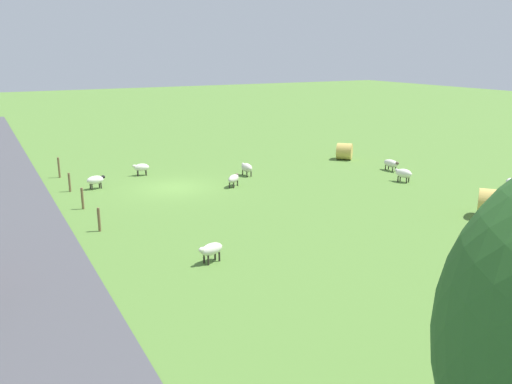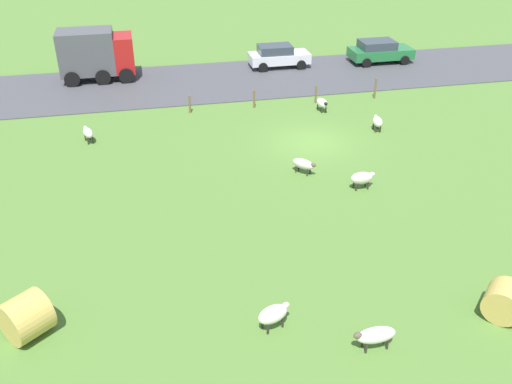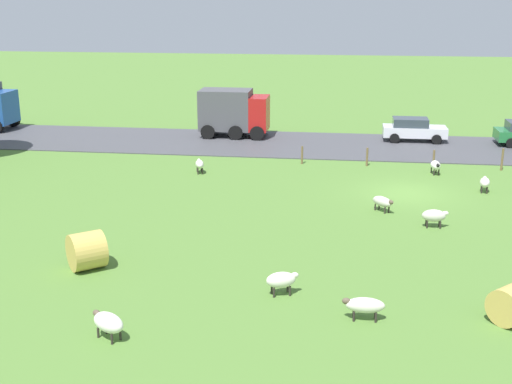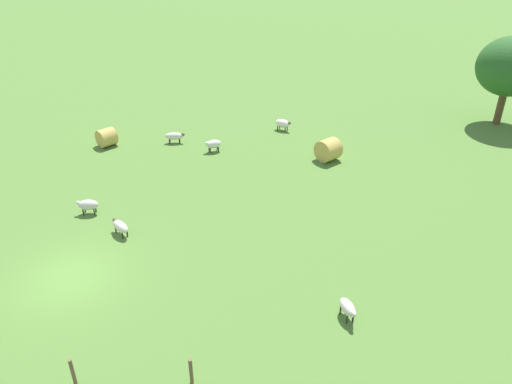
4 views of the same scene
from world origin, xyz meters
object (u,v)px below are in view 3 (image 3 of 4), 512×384
(sheep_4, at_px, (383,202))
(sheep_3, at_px, (200,164))
(car_1, at_px, (413,129))
(hay_bale_1, at_px, (512,305))
(sheep_1, at_px, (364,305))
(truck_2, at_px, (233,111))
(sheep_2, at_px, (108,322))
(sheep_7, at_px, (434,216))
(sheep_5, at_px, (485,182))
(sheep_6, at_px, (436,165))
(sheep_0, at_px, (281,280))
(hay_bale_0, at_px, (87,251))

(sheep_4, bearing_deg, sheep_3, 60.15)
(car_1, bearing_deg, hay_bale_1, -178.69)
(sheep_1, height_order, truck_2, truck_2)
(sheep_1, height_order, sheep_2, sheep_2)
(truck_2, bearing_deg, sheep_1, -162.19)
(sheep_1, height_order, sheep_7, sheep_7)
(sheep_5, bearing_deg, truck_2, 51.49)
(sheep_6, bearing_deg, car_1, 3.07)
(sheep_5, height_order, truck_2, truck_2)
(hay_bale_1, bearing_deg, truck_2, 26.34)
(sheep_0, distance_m, hay_bale_1, 7.08)
(sheep_7, bearing_deg, sheep_2, 136.76)
(sheep_1, xyz_separation_m, hay_bale_0, (2.67, 9.77, 0.20))
(hay_bale_1, relative_size, truck_2, 0.25)
(sheep_3, relative_size, car_1, 0.27)
(sheep_4, bearing_deg, sheep_1, 174.48)
(sheep_6, bearing_deg, sheep_1, 166.66)
(sheep_4, relative_size, sheep_5, 1.05)
(sheep_1, height_order, sheep_6, sheep_6)
(sheep_5, distance_m, sheep_6, 3.78)
(sheep_1, bearing_deg, sheep_4, -5.52)
(hay_bale_1, bearing_deg, sheep_2, 102.48)
(hay_bale_0, bearing_deg, sheep_2, -152.39)
(sheep_6, relative_size, truck_2, 0.23)
(sheep_5, xyz_separation_m, car_1, (11.71, 2.47, 0.36))
(sheep_5, bearing_deg, sheep_3, 83.43)
(truck_2, bearing_deg, car_1, -89.80)
(hay_bale_0, xyz_separation_m, car_1, (23.63, -13.53, 0.18))
(sheep_3, distance_m, sheep_4, 11.18)
(car_1, bearing_deg, sheep_3, 128.83)
(sheep_2, relative_size, sheep_7, 1.11)
(hay_bale_0, height_order, car_1, car_1)
(sheep_1, bearing_deg, sheep_6, -13.34)
(sheep_2, xyz_separation_m, sheep_6, (19.93, -11.47, -0.00))
(sheep_7, xyz_separation_m, hay_bale_1, (-8.43, -1.26, 0.06))
(sheep_1, xyz_separation_m, sheep_7, (8.86, -3.09, 0.03))
(sheep_6, height_order, truck_2, truck_2)
(sheep_6, bearing_deg, hay_bale_1, -179.56)
(sheep_1, xyz_separation_m, sheep_5, (14.59, -6.23, 0.02))
(sheep_6, height_order, hay_bale_1, hay_bale_1)
(sheep_7, distance_m, hay_bale_0, 14.27)
(sheep_2, xyz_separation_m, hay_bale_1, (2.57, -11.61, 0.07))
(sheep_3, height_order, sheep_5, sheep_5)
(sheep_6, bearing_deg, sheep_2, 150.07)
(sheep_1, distance_m, sheep_6, 18.28)
(sheep_1, distance_m, hay_bale_1, 4.37)
(sheep_7, distance_m, hay_bale_1, 8.53)
(sheep_5, relative_size, hay_bale_0, 0.78)
(sheep_2, distance_m, sheep_5, 21.49)
(sheep_5, distance_m, hay_bale_0, 19.95)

